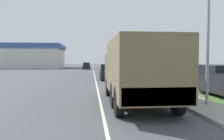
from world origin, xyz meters
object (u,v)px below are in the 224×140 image
car_third_ahead (87,66)px  car_fourth_ahead (87,65)px  lamp_post (203,20)px  military_truck (137,69)px  car_nearest_ahead (109,73)px  car_second_ahead (106,69)px

car_third_ahead → car_fourth_ahead: car_third_ahead is taller
car_third_ahead → lamp_post: lamp_post is taller
car_third_ahead → lamp_post: bearing=-81.9°
military_truck → car_third_ahead: military_truck is taller
car_nearest_ahead → car_second_ahead: (0.48, 12.36, -0.11)m
lamp_post → car_third_ahead: bearing=98.1°
car_third_ahead → lamp_post: size_ratio=0.66×
military_truck → car_second_ahead: (0.22, 26.10, -1.03)m
car_fourth_ahead → lamp_post: 58.48m
car_second_ahead → car_fourth_ahead: (-3.85, 31.06, 0.03)m
car_nearest_ahead → lamp_post: 15.26m
military_truck → car_fourth_ahead: (-3.64, 57.16, -1.00)m
car_fourth_ahead → car_nearest_ahead: bearing=-85.6°
military_truck → lamp_post: bearing=-17.3°
car_second_ahead → lamp_post: bearing=-84.5°
car_second_ahead → car_fourth_ahead: car_fourth_ahead is taller
military_truck → car_nearest_ahead: size_ratio=1.78×
car_second_ahead → car_third_ahead: (-3.52, 16.22, 0.08)m
car_nearest_ahead → car_second_ahead: car_nearest_ahead is taller
car_third_ahead → car_fourth_ahead: size_ratio=0.96×
car_second_ahead → lamp_post: size_ratio=0.71×
military_truck → lamp_post: size_ratio=1.18×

